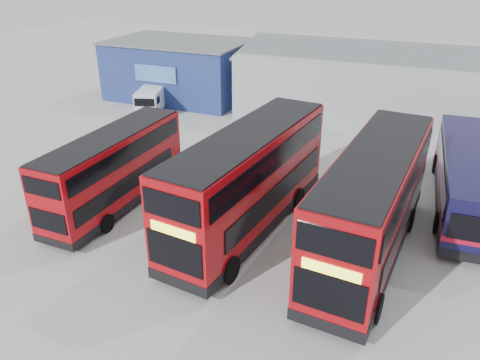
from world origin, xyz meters
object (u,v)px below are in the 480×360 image
at_px(double_decker_left, 115,171).
at_px(panel_van, 152,98).
at_px(maintenance_shed, 436,88).
at_px(double_decker_centre, 248,182).
at_px(single_decker_blue, 467,180).
at_px(office_block, 180,69).
at_px(double_decker_right, 372,206).

height_order(double_decker_left, panel_van, double_decker_left).
xyz_separation_m(maintenance_shed, double_decker_centre, (-7.49, -21.23, -0.13)).
relative_size(double_decker_left, single_decker_blue, 0.81).
bearing_deg(single_decker_blue, office_block, -30.72).
xyz_separation_m(office_block, double_decker_right, (20.21, -19.30, -0.11)).
height_order(maintenance_shed, double_decker_left, maintenance_shed).
height_order(double_decker_left, double_decker_centre, double_decker_centre).
relative_size(double_decker_centre, panel_van, 2.43).
distance_m(double_decker_left, single_decker_blue, 18.30).
xyz_separation_m(double_decker_centre, double_decker_right, (5.70, -0.07, -0.01)).
bearing_deg(double_decker_right, office_block, 141.04).
relative_size(office_block, panel_van, 2.50).
bearing_deg(double_decker_centre, double_decker_left, -168.80).
relative_size(double_decker_centre, single_decker_blue, 1.00).
bearing_deg(office_block, maintenance_shed, 5.21).
xyz_separation_m(double_decker_left, double_decker_right, (12.92, 0.52, 0.45)).
distance_m(double_decker_right, single_decker_blue, 7.64).
relative_size(office_block, double_decker_centre, 1.03).
xyz_separation_m(double_decker_right, single_decker_blue, (4.00, 6.44, -0.88)).
height_order(office_block, panel_van, office_block).
bearing_deg(single_decker_blue, double_decker_centre, 30.54).
relative_size(office_block, maintenance_shed, 0.40).
distance_m(maintenance_shed, panel_van, 23.12).
height_order(double_decker_left, double_decker_right, double_decker_right).
bearing_deg(double_decker_left, double_decker_right, -176.96).
distance_m(maintenance_shed, single_decker_blue, 15.06).
height_order(maintenance_shed, single_decker_blue, maintenance_shed).
xyz_separation_m(maintenance_shed, double_decker_left, (-14.71, -21.82, -0.59)).
xyz_separation_m(office_block, maintenance_shed, (22.00, 2.01, 0.02)).
bearing_deg(office_block, single_decker_blue, -27.97).
xyz_separation_m(office_block, double_decker_left, (7.29, -19.81, -0.57)).
xyz_separation_m(office_block, panel_van, (-0.03, -4.87, -1.46)).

